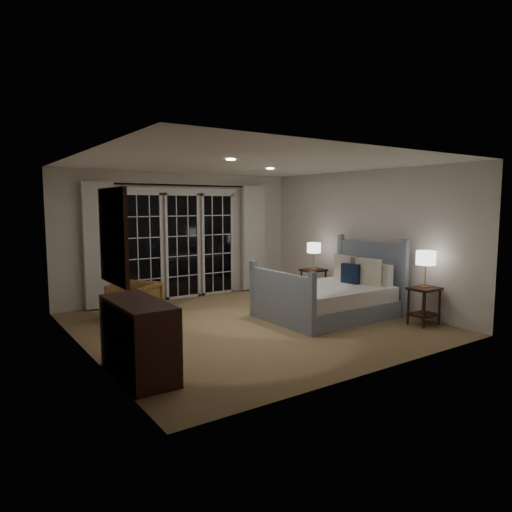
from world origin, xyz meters
TOP-DOWN VIEW (x-y plane):
  - floor at (0.00, 0.00)m, footprint 5.00×5.00m
  - ceiling at (0.00, 0.00)m, footprint 5.00×5.00m
  - wall_left at (-2.50, 0.00)m, footprint 0.02×5.00m
  - wall_right at (2.50, 0.00)m, footprint 0.02×5.00m
  - wall_back at (0.00, 2.50)m, footprint 5.00×0.02m
  - wall_front at (0.00, -2.50)m, footprint 5.00×0.02m
  - french_doors at (0.00, 2.46)m, footprint 2.50×0.04m
  - curtain_rod at (0.00, 2.40)m, footprint 3.50×0.03m
  - curtain_left at (-1.65, 2.38)m, footprint 0.55×0.10m
  - curtain_right at (1.65, 2.38)m, footprint 0.55×0.10m
  - downlight_a at (0.80, 0.60)m, footprint 0.12×0.12m
  - downlight_b at (-0.60, -0.40)m, footprint 0.12×0.12m
  - bed at (1.42, -0.31)m, footprint 2.09×1.49m
  - nightstand_left at (2.21, -1.55)m, footprint 0.45×0.36m
  - nightstand_right at (2.12, 0.93)m, footprint 0.46×0.36m
  - lamp_left at (2.21, -1.55)m, footprint 0.30×0.30m
  - lamp_right at (2.12, 0.93)m, footprint 0.27×0.27m
  - armchair at (-1.43, 1.27)m, footprint 0.94×0.94m
  - dresser at (-2.23, -1.12)m, footprint 0.50×1.19m
  - mirror at (-2.47, -1.12)m, footprint 0.05×0.85m

SIDE VIEW (x-z plane):
  - floor at x=0.00m, z-range 0.00..0.00m
  - armchair at x=-1.43m, z-range 0.00..0.62m
  - bed at x=1.42m, z-range -0.29..0.92m
  - nightstand_left at x=2.21m, z-range 0.09..0.68m
  - nightstand_right at x=2.12m, z-range 0.09..0.69m
  - dresser at x=-2.23m, z-range 0.00..0.84m
  - lamp_right at x=2.12m, z-range 0.75..1.28m
  - lamp_left at x=2.21m, z-range 0.76..1.33m
  - french_doors at x=0.00m, z-range -0.01..2.19m
  - curtain_left at x=-1.65m, z-range 0.02..2.27m
  - curtain_right at x=1.65m, z-range 0.02..2.27m
  - wall_left at x=-2.50m, z-range 0.00..2.50m
  - wall_right at x=2.50m, z-range 0.00..2.50m
  - wall_back at x=0.00m, z-range 0.00..2.50m
  - wall_front at x=0.00m, z-range 0.00..2.50m
  - mirror at x=-2.47m, z-range 1.05..2.05m
  - curtain_rod at x=0.00m, z-range 2.23..2.27m
  - downlight_a at x=0.80m, z-range 2.48..2.50m
  - downlight_b at x=-0.60m, z-range 2.48..2.50m
  - ceiling at x=0.00m, z-range 2.50..2.50m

